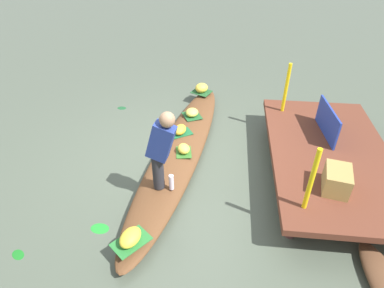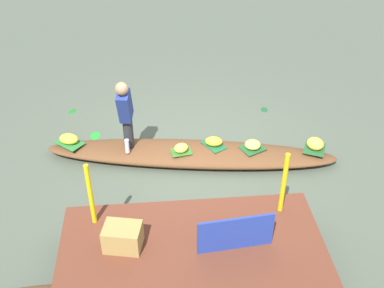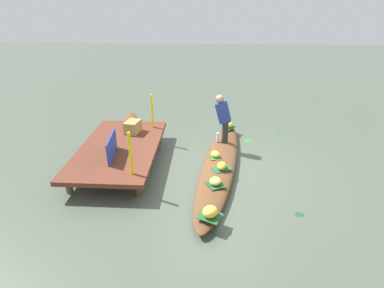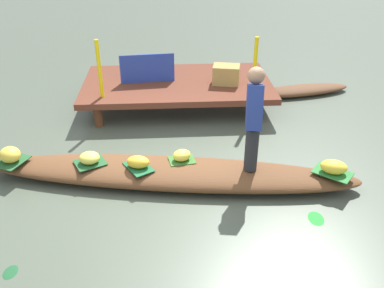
% 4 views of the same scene
% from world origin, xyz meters
% --- Properties ---
extents(canal_water, '(40.00, 40.00, 0.00)m').
position_xyz_m(canal_water, '(0.00, 0.00, 0.00)').
color(canal_water, '#4B5446').
rests_on(canal_water, ground).
extents(dock_platform, '(3.20, 1.80, 0.45)m').
position_xyz_m(dock_platform, '(0.18, 2.37, 0.39)').
color(dock_platform, brown).
rests_on(dock_platform, ground).
extents(vendor_boat, '(4.81, 1.45, 0.24)m').
position_xyz_m(vendor_boat, '(0.00, 0.00, 0.12)').
color(vendor_boat, brown).
rests_on(vendor_boat, ground).
extents(leaf_mat_0, '(0.42, 0.47, 0.01)m').
position_xyz_m(leaf_mat_0, '(-0.38, -0.03, 0.25)').
color(leaf_mat_0, '#1B5D33').
rests_on(leaf_mat_0, vendor_boat).
extents(banana_bunch_0, '(0.32, 0.25, 0.15)m').
position_xyz_m(banana_bunch_0, '(-0.38, -0.03, 0.32)').
color(banana_bunch_0, yellow).
rests_on(banana_bunch_0, vendor_boat).
extents(leaf_mat_1, '(0.36, 0.29, 0.01)m').
position_xyz_m(leaf_mat_1, '(0.16, 0.10, 0.25)').
color(leaf_mat_1, '#336A27').
rests_on(leaf_mat_1, vendor_boat).
extents(banana_bunch_1, '(0.29, 0.27, 0.14)m').
position_xyz_m(banana_bunch_1, '(0.16, 0.10, 0.32)').
color(banana_bunch_1, '#F9E04A').
rests_on(banana_bunch_1, vendor_boat).
extents(leaf_mat_2, '(0.46, 0.43, 0.01)m').
position_xyz_m(leaf_mat_2, '(-1.00, 0.11, 0.25)').
color(leaf_mat_2, '#1F5329').
rests_on(leaf_mat_2, vendor_boat).
extents(banana_bunch_2, '(0.28, 0.26, 0.14)m').
position_xyz_m(banana_bunch_2, '(-1.00, 0.11, 0.32)').
color(banana_bunch_2, '#E8DF54').
rests_on(banana_bunch_2, vendor_boat).
extents(leaf_mat_3, '(0.46, 0.49, 0.01)m').
position_xyz_m(leaf_mat_3, '(-2.00, 0.21, 0.25)').
color(leaf_mat_3, '#22542A').
rests_on(leaf_mat_3, vendor_boat).
extents(banana_bunch_3, '(0.37, 0.37, 0.19)m').
position_xyz_m(banana_bunch_3, '(-2.00, 0.21, 0.34)').
color(banana_bunch_3, yellow).
rests_on(banana_bunch_3, vendor_boat).
extents(leaf_mat_4, '(0.53, 0.51, 0.01)m').
position_xyz_m(leaf_mat_4, '(1.97, -0.31, 0.25)').
color(leaf_mat_4, '#297332').
rests_on(leaf_mat_4, vendor_boat).
extents(banana_bunch_4, '(0.37, 0.32, 0.16)m').
position_xyz_m(banana_bunch_4, '(1.97, -0.31, 0.33)').
color(banana_bunch_4, yellow).
rests_on(banana_bunch_4, vendor_boat).
extents(vendor_person, '(0.24, 0.44, 1.25)m').
position_xyz_m(vendor_person, '(1.00, -0.08, 0.95)').
color(vendor_person, '#28282D').
rests_on(vendor_person, vendor_boat).
extents(water_bottle, '(0.07, 0.07, 0.24)m').
position_xyz_m(water_bottle, '(1.01, 0.03, 0.36)').
color(water_bottle, silver).
rests_on(water_bottle, vendor_boat).
extents(market_banner, '(0.91, 0.12, 0.48)m').
position_xyz_m(market_banner, '(-0.32, 2.37, 0.69)').
color(market_banner, '#243A9A').
rests_on(market_banner, dock_platform).
extents(railing_post_west, '(0.06, 0.06, 0.91)m').
position_xyz_m(railing_post_west, '(-1.02, 1.77, 0.90)').
color(railing_post_west, yellow).
rests_on(railing_post_west, dock_platform).
extents(railing_post_east, '(0.06, 0.06, 0.91)m').
position_xyz_m(railing_post_east, '(1.38, 1.77, 0.90)').
color(railing_post_east, yellow).
rests_on(railing_post_east, dock_platform).
extents(produce_crate, '(0.50, 0.40, 0.31)m').
position_xyz_m(produce_crate, '(1.00, 2.22, 0.60)').
color(produce_crate, '#A48547').
rests_on(produce_crate, dock_platform).
extents(drifting_plant_0, '(0.20, 0.27, 0.01)m').
position_xyz_m(drifting_plant_0, '(1.63, -0.85, 0.00)').
color(drifting_plant_0, '#218E2C').
rests_on(drifting_plant_0, ground).
extents(drifting_plant_1, '(0.21, 0.23, 0.01)m').
position_xyz_m(drifting_plant_1, '(2.13, -1.72, 0.00)').
color(drifting_plant_1, '#196E20').
rests_on(drifting_plant_1, ground).
extents(drifting_plant_2, '(0.15, 0.20, 0.01)m').
position_xyz_m(drifting_plant_2, '(-1.55, -1.45, 0.00)').
color(drifting_plant_2, '#1B4E2A').
rests_on(drifting_plant_2, ground).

